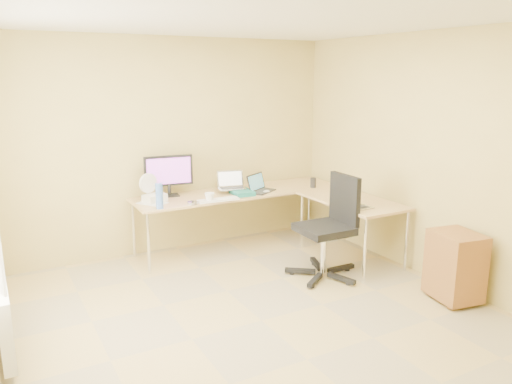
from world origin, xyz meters
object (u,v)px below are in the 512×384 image
desk_return (351,229)px  desk_main (240,220)px  water_bottle (159,196)px  cabinet (455,265)px  laptop_center (231,180)px  laptop_black (262,183)px  monitor (169,176)px  laptop_return (356,197)px  mug (210,197)px  desk_fan (147,188)px  keyboard (218,200)px  office_chair (324,233)px

desk_return → desk_main: bearing=134.3°
desk_main → water_bottle: 1.27m
water_bottle → cabinet: 3.11m
laptop_center → desk_return: bearing=-28.4°
laptop_center → laptop_black: size_ratio=0.94×
water_bottle → monitor: bearing=60.1°
desk_return → laptop_return: 0.61m
water_bottle → desk_return: bearing=-18.5°
mug → laptop_return: (1.30, -1.00, 0.07)m
cabinet → desk_fan: bearing=141.8°
water_bottle → cabinet: bearing=-42.8°
laptop_black → keyboard: 0.69m
keyboard → desk_fan: 0.84m
office_chair → water_bottle: bearing=147.8°
desk_return → laptop_black: 1.23m
cabinet → water_bottle: bearing=147.2°
laptop_center → office_chair: 1.41m
desk_fan → cabinet: bearing=-71.1°
desk_return → mug: size_ratio=11.38×
keyboard → desk_fan: (-0.70, 0.44, 0.13)m
laptop_center → water_bottle: size_ratio=1.18×
mug → laptop_return: 1.65m
monitor → water_bottle: (-0.29, -0.50, -0.11)m
mug → monitor: bearing=121.7°
desk_return → keyboard: (-1.40, 0.70, 0.38)m
desk_return → laptop_center: size_ratio=3.93×
laptop_black → mug: size_ratio=3.09×
laptop_center → mug: (-0.42, -0.28, -0.11)m
monitor → laptop_return: monitor is taller
laptop_return → mug: bearing=48.5°
mug → laptop_return: size_ratio=0.32×
keyboard → office_chair: bearing=-47.9°
monitor → laptop_return: (1.61, -1.50, -0.13)m
monitor → water_bottle: 0.58m
desk_return → mug: bearing=155.0°
mug → laptop_return: bearing=-37.7°
laptop_center → desk_fan: desk_fan is taller
desk_return → desk_fan: desk_fan is taller
laptop_center → mug: laptop_center is taller
mug → water_bottle: bearing=180.0°
keyboard → laptop_return: size_ratio=1.34×
desk_main → mug: bearing=-150.9°
keyboard → cabinet: size_ratio=0.74×
monitor → cabinet: size_ratio=0.88×
desk_main → keyboard: size_ratio=5.46×
monitor → office_chair: monitor is taller
office_chair → desk_main: bearing=107.2°
laptop_center → laptop_return: 1.56m
water_bottle → desk_fan: size_ratio=0.96×
desk_return → laptop_center: 1.56m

